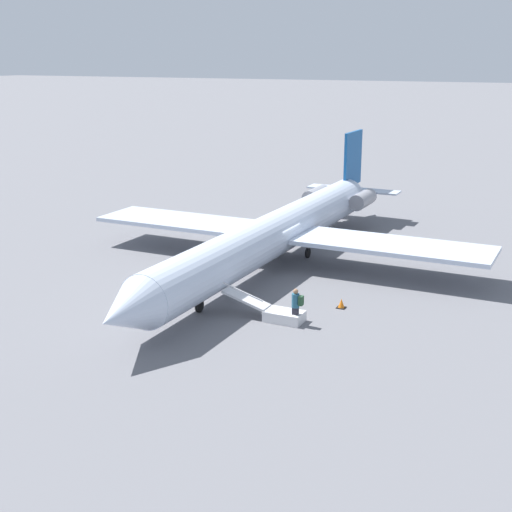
% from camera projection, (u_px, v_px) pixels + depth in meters
% --- Properties ---
extents(ground_plane, '(600.00, 600.00, 0.00)m').
position_uv_depth(ground_plane, '(273.00, 266.00, 41.93)').
color(ground_plane, slate).
extents(airplane_main, '(32.35, 24.66, 6.58)m').
position_uv_depth(airplane_main, '(280.00, 231.00, 42.21)').
color(airplane_main, silver).
rests_on(airplane_main, ground).
extents(boarding_stairs, '(1.12, 4.03, 1.66)m').
position_uv_depth(boarding_stairs, '(276.00, 312.00, 33.40)').
color(boarding_stairs, silver).
rests_on(boarding_stairs, ground).
extents(passenger, '(0.36, 0.54, 1.74)m').
position_uv_depth(passenger, '(296.00, 304.00, 32.64)').
color(passenger, '#23232D').
rests_on(passenger, ground).
extents(traffic_cone_near_stairs, '(0.44, 0.44, 0.48)m').
position_uv_depth(traffic_cone_near_stairs, '(341.00, 304.00, 35.03)').
color(traffic_cone_near_stairs, black).
rests_on(traffic_cone_near_stairs, ground).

